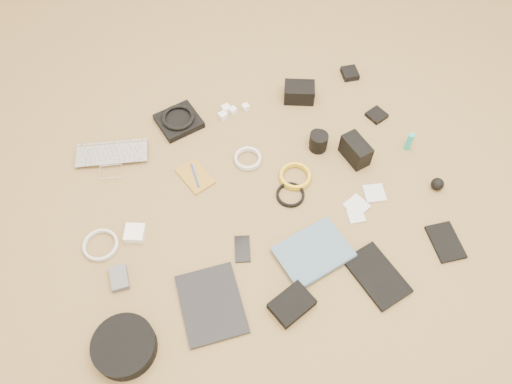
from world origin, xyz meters
name	(u,v)px	position (x,y,z in m)	size (l,w,h in m)	color
laptop	(112,162)	(-0.48, 0.39, 0.01)	(0.29, 0.20, 0.02)	silver
headphone_pouch	(179,121)	(-0.16, 0.50, 0.02)	(0.17, 0.16, 0.03)	black
headphones	(178,117)	(-0.16, 0.50, 0.04)	(0.14, 0.14, 0.02)	black
charger_a	(223,116)	(0.02, 0.46, 0.01)	(0.03, 0.03, 0.03)	white
charger_b	(226,109)	(0.05, 0.49, 0.02)	(0.03, 0.03, 0.03)	white
charger_c	(246,107)	(0.14, 0.47, 0.01)	(0.03, 0.03, 0.03)	white
charger_d	(233,110)	(0.08, 0.47, 0.01)	(0.03, 0.03, 0.03)	white
dslr_camera	(299,92)	(0.38, 0.44, 0.04)	(0.13, 0.09, 0.08)	black
lens_pouch	(350,73)	(0.66, 0.48, 0.01)	(0.07, 0.08, 0.03)	black
notebook_olive	(195,176)	(-0.19, 0.21, 0.00)	(0.10, 0.15, 0.01)	olive
pen_blue	(195,175)	(-0.19, 0.21, 0.01)	(0.01, 0.01, 0.12)	#153FB1
cable_white_a	(248,160)	(0.04, 0.20, 0.01)	(0.11, 0.11, 0.01)	silver
lens_a	(319,142)	(0.34, 0.15, 0.04)	(0.07, 0.07, 0.08)	black
lens_b	(317,139)	(0.34, 0.18, 0.03)	(0.06, 0.06, 0.06)	black
card_reader	(377,115)	(0.65, 0.21, 0.01)	(0.07, 0.07, 0.02)	black
power_brick	(135,233)	(-0.48, 0.04, 0.02)	(0.07, 0.07, 0.03)	white
cable_white_b	(101,246)	(-0.60, 0.04, 0.01)	(0.13, 0.13, 0.01)	silver
cable_black	(290,195)	(0.13, -0.02, 0.01)	(0.11, 0.11, 0.01)	black
cable_yellow	(295,177)	(0.19, 0.05, 0.01)	(0.13, 0.13, 0.01)	gold
flash	(356,150)	(0.45, 0.05, 0.05)	(0.07, 0.13, 0.10)	black
lens_cleaner	(409,142)	(0.68, 0.01, 0.04)	(0.03, 0.03, 0.09)	#1AA99A
battery_charger	(119,278)	(-0.57, -0.12, 0.01)	(0.06, 0.09, 0.03)	#515156
tablet	(211,304)	(-0.30, -0.32, 0.01)	(0.21, 0.27, 0.01)	black
phone	(242,249)	(-0.12, -0.17, 0.00)	(0.06, 0.11, 0.01)	black
filter_case_left	(356,216)	(0.33, -0.20, 0.00)	(0.06, 0.06, 0.01)	silver
filter_case_mid	(357,206)	(0.35, -0.16, 0.01)	(0.08, 0.08, 0.01)	silver
filter_case_right	(374,193)	(0.44, -0.14, 0.01)	(0.08, 0.08, 0.01)	silver
air_blower	(437,184)	(0.69, -0.20, 0.03)	(0.05, 0.05, 0.05)	black
headphone_case	(124,346)	(-0.61, -0.36, 0.03)	(0.21, 0.21, 0.06)	black
drive_case	(292,304)	(-0.05, -0.43, 0.02)	(0.14, 0.10, 0.04)	black
paperback	(329,273)	(0.12, -0.38, 0.01)	(0.19, 0.25, 0.03)	#435D71
notebook_black_a	(377,276)	(0.28, -0.45, 0.01)	(0.14, 0.23, 0.02)	black
notebook_black_b	(445,242)	(0.58, -0.42, 0.01)	(0.10, 0.15, 0.01)	black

